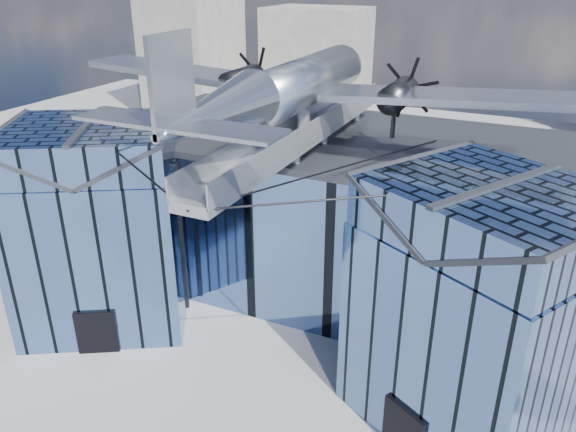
% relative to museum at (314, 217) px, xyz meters
% --- Properties ---
extents(ground_plane, '(120.00, 120.00, 0.00)m').
position_rel_museum_xyz_m(ground_plane, '(-0.00, -5.82, -5.54)').
color(ground_plane, gray).
extents(museum, '(32.88, 24.50, 17.60)m').
position_rel_museum_xyz_m(museum, '(0.00, 0.00, 0.00)').
color(museum, '#506FA3').
rests_on(museum, ground).
extents(bg_towers, '(77.00, 24.50, 26.00)m').
position_rel_museum_xyz_m(bg_towers, '(1.45, 44.67, 4.47)').
color(bg_towers, gray).
rests_on(bg_towers, ground).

